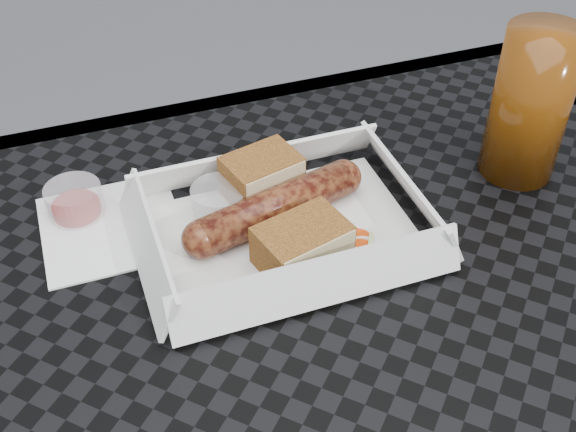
% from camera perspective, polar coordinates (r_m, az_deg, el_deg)
% --- Properties ---
extents(food_tray, '(0.22, 0.15, 0.00)m').
position_cam_1_polar(food_tray, '(0.63, -0.31, -1.36)').
color(food_tray, white).
rests_on(food_tray, patio_table).
extents(bratwurst, '(0.18, 0.07, 0.03)m').
position_cam_1_polar(bratwurst, '(0.63, -0.98, 0.72)').
color(bratwurst, brown).
rests_on(bratwurst, food_tray).
extents(bread_near, '(0.07, 0.06, 0.04)m').
position_cam_1_polar(bread_near, '(0.65, -2.08, 3.17)').
color(bread_near, brown).
rests_on(bread_near, food_tray).
extents(bread_far, '(0.08, 0.06, 0.04)m').
position_cam_1_polar(bread_far, '(0.59, 1.12, -2.27)').
color(bread_far, brown).
rests_on(bread_far, food_tray).
extents(veg_garnish, '(0.03, 0.03, 0.00)m').
position_cam_1_polar(veg_garnish, '(0.61, 5.54, -2.44)').
color(veg_garnish, '#D93E09').
rests_on(veg_garnish, food_tray).
extents(napkin, '(0.12, 0.12, 0.00)m').
position_cam_1_polar(napkin, '(0.65, -13.76, -0.83)').
color(napkin, white).
rests_on(napkin, patio_table).
extents(condiment_cup_sauce, '(0.05, 0.05, 0.03)m').
position_cam_1_polar(condiment_cup_sauce, '(0.67, -16.50, 1.11)').
color(condiment_cup_sauce, maroon).
rests_on(condiment_cup_sauce, patio_table).
extents(condiment_cup_empty, '(0.05, 0.05, 0.03)m').
position_cam_1_polar(condiment_cup_empty, '(0.64, -5.44, 1.09)').
color(condiment_cup_empty, silver).
rests_on(condiment_cup_empty, patio_table).
extents(drink_glass, '(0.07, 0.07, 0.15)m').
position_cam_1_polar(drink_glass, '(0.70, 18.61, 8.33)').
color(drink_glass, '#5B2C07').
rests_on(drink_glass, patio_table).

